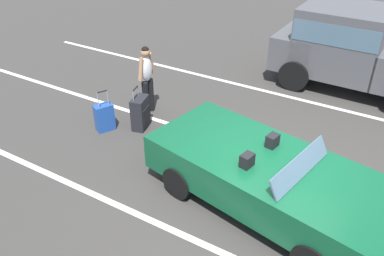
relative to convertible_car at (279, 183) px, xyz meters
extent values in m
plane|color=#383533|center=(-0.21, 0.04, -0.59)|extent=(80.00, 80.00, 0.00)
cube|color=silver|center=(-0.21, 1.42, -0.59)|extent=(18.00, 0.12, 0.01)
cube|color=silver|center=(-0.21, 4.12, -0.59)|extent=(18.00, 0.12, 0.01)
cube|color=#0F4C2D|center=(-0.21, 0.04, 0.03)|extent=(4.36, 2.51, 0.64)
cube|color=#0F4C2D|center=(1.20, -0.23, -0.08)|extent=(1.61, 1.89, 0.38)
cube|color=slate|center=(0.30, -0.06, 0.50)|extent=(0.47, 1.55, 0.31)
cube|color=black|center=(-0.34, 0.44, 0.46)|extent=(0.20, 0.25, 0.22)
cube|color=black|center=(-0.48, -0.28, 0.46)|extent=(0.20, 0.25, 0.22)
cylinder|color=black|center=(1.20, 0.59, -0.29)|extent=(0.63, 0.33, 0.60)
cylinder|color=black|center=(-1.30, 1.08, -0.29)|extent=(0.63, 0.33, 0.60)
cylinder|color=black|center=(-1.61, -0.51, -0.29)|extent=(0.63, 0.33, 0.60)
cube|color=black|center=(-3.57, 0.99, -0.22)|extent=(0.39, 0.54, 0.74)
cube|color=black|center=(-3.42, 1.03, -0.27)|extent=(0.12, 0.38, 0.41)
cylinder|color=gray|center=(-3.68, 1.10, 0.26)|extent=(0.02, 0.02, 0.22)
cylinder|color=gray|center=(-3.61, 0.84, 0.26)|extent=(0.02, 0.02, 0.22)
cylinder|color=black|center=(-3.64, 0.97, 0.37)|extent=(0.09, 0.26, 0.03)
sphere|color=black|center=(-3.71, 1.12, -0.57)|extent=(0.04, 0.04, 0.04)
sphere|color=black|center=(-3.63, 0.80, -0.57)|extent=(0.04, 0.04, 0.04)
cube|color=#1E479E|center=(-4.20, 0.50, -0.28)|extent=(0.39, 0.47, 0.62)
cylinder|color=gray|center=(-4.19, 0.38, 0.21)|extent=(0.03, 0.03, 0.36)
cylinder|color=gray|center=(-4.09, 0.57, 0.21)|extent=(0.03, 0.03, 0.36)
cylinder|color=black|center=(-4.14, 0.47, 0.39)|extent=(0.12, 0.21, 0.03)
sphere|color=black|center=(-4.18, 0.34, -0.57)|extent=(0.04, 0.04, 0.04)
sphere|color=black|center=(-4.05, 0.59, -0.57)|extent=(0.04, 0.04, 0.04)
cylinder|color=black|center=(-3.83, 1.75, -0.18)|extent=(0.15, 0.15, 0.82)
cylinder|color=black|center=(-3.83, 1.55, -0.18)|extent=(0.15, 0.15, 0.82)
ellipsoid|color=silver|center=(-3.83, 1.65, 0.53)|extent=(0.22, 0.32, 0.60)
sphere|color=#A37556|center=(-3.83, 1.65, 0.93)|extent=(0.21, 0.21, 0.21)
sphere|color=black|center=(-3.83, 1.65, 0.97)|extent=(0.18, 0.18, 0.18)
cylinder|color=#A37556|center=(-3.83, 1.86, 0.60)|extent=(0.09, 0.19, 0.53)
cylinder|color=#A37556|center=(-3.83, 1.45, 0.60)|extent=(0.09, 0.19, 0.53)
cube|color=#4C4C51|center=(-1.45, 5.51, 0.26)|extent=(1.14, 1.92, 0.90)
cube|color=#4C4C51|center=(-0.40, 5.49, 0.66)|extent=(2.14, 1.94, 1.70)
cube|color=slate|center=(-0.40, 5.49, 1.04)|extent=(2.10, 1.96, 0.51)
cylinder|color=black|center=(-1.25, 4.61, -0.19)|extent=(0.81, 0.30, 0.80)
cylinder|color=black|center=(-1.22, 6.41, -0.19)|extent=(0.81, 0.30, 0.80)
camera|label=1|loc=(1.34, -5.03, 4.20)|focal=37.33mm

